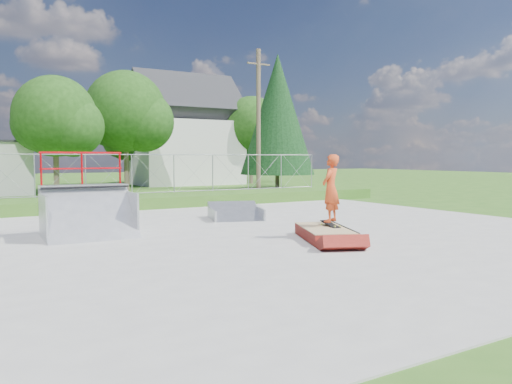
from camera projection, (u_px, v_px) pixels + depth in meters
ground at (248, 238)px, 13.34m from camera, size 120.00×120.00×0.00m
concrete_pad at (248, 237)px, 13.34m from camera, size 20.00×16.00×0.04m
grass_berm at (139, 202)px, 21.48m from camera, size 24.00×3.00×0.50m
grind_box at (325, 234)px, 12.97m from camera, size 1.90×2.52×0.34m
quarter_pipe at (89, 195)px, 13.28m from camera, size 2.36×2.01×2.31m
flat_bank_ramp at (236, 212)px, 17.22m from camera, size 2.18×2.26×0.53m
skateboard at (330, 225)px, 13.18m from camera, size 0.37×0.82×0.13m
skater at (331, 191)px, 13.12m from camera, size 0.77×0.69×1.78m
chain_link_fence at (132, 174)px, 22.25m from camera, size 20.00×0.06×1.80m
gable_house at (185, 136)px, 39.96m from camera, size 8.40×6.08×8.94m
utility_pole at (258, 123)px, 27.17m from camera, size 0.24×0.24×8.00m
tree_left_near at (60, 119)px, 27.46m from camera, size 4.76×4.48×6.65m
tree_center at (131, 115)px, 31.42m from camera, size 5.44×5.12×7.60m
tree_right_far at (255, 128)px, 40.72m from camera, size 5.10×4.80×7.12m
tree_back_mid at (131, 139)px, 39.65m from camera, size 4.08×3.84×5.70m
conifer_tree at (278, 114)px, 33.68m from camera, size 5.04×5.04×9.10m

